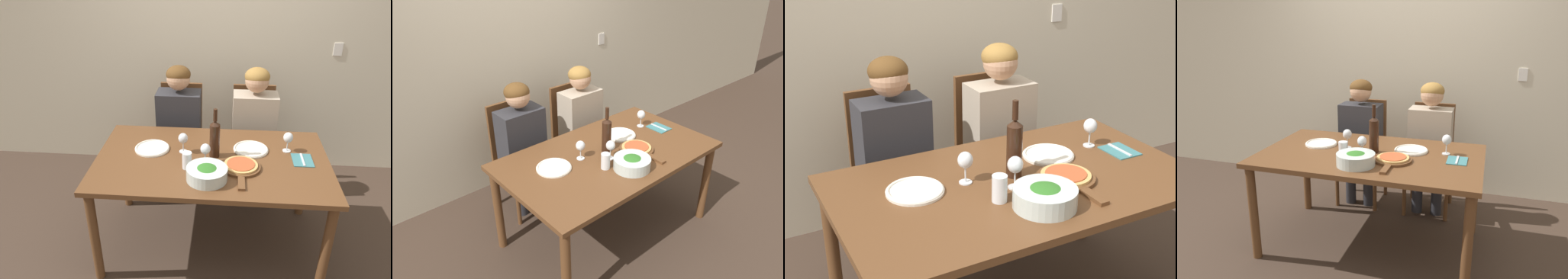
# 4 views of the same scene
# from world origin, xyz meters

# --- Properties ---
(ground_plane) EXTENTS (40.00, 40.00, 0.00)m
(ground_plane) POSITION_xyz_m (0.00, 0.00, 0.00)
(ground_plane) COLOR #3D2D23
(back_wall) EXTENTS (10.00, 0.06, 2.70)m
(back_wall) POSITION_xyz_m (0.00, 1.30, 1.35)
(back_wall) COLOR beige
(back_wall) RESTS_ON ground
(dining_table) EXTENTS (1.65, 0.97, 0.77)m
(dining_table) POSITION_xyz_m (0.00, 0.00, 0.68)
(dining_table) COLOR brown
(dining_table) RESTS_ON ground
(chair_left) EXTENTS (0.42, 0.42, 1.00)m
(chair_left) POSITION_xyz_m (-0.33, 0.83, 0.52)
(chair_left) COLOR brown
(chair_left) RESTS_ON ground
(chair_right) EXTENTS (0.42, 0.42, 1.00)m
(chair_right) POSITION_xyz_m (0.34, 0.83, 0.52)
(chair_right) COLOR brown
(chair_right) RESTS_ON ground
(person_woman) EXTENTS (0.47, 0.51, 1.22)m
(person_woman) POSITION_xyz_m (-0.33, 0.71, 0.73)
(person_woman) COLOR #28282D
(person_woman) RESTS_ON ground
(person_man) EXTENTS (0.47, 0.51, 1.22)m
(person_man) POSITION_xyz_m (0.34, 0.71, 0.73)
(person_man) COLOR #28282D
(person_man) RESTS_ON ground
(wine_bottle) EXTENTS (0.07, 0.07, 0.37)m
(wine_bottle) POSITION_xyz_m (0.02, 0.04, 0.92)
(wine_bottle) COLOR black
(wine_bottle) RESTS_ON dining_table
(broccoli_bowl) EXTENTS (0.27, 0.27, 0.09)m
(broccoli_bowl) POSITION_xyz_m (-0.02, -0.26, 0.81)
(broccoli_bowl) COLOR silver
(broccoli_bowl) RESTS_ON dining_table
(dinner_plate_left) EXTENTS (0.26, 0.26, 0.02)m
(dinner_plate_left) POSITION_xyz_m (-0.45, 0.10, 0.78)
(dinner_plate_left) COLOR silver
(dinner_plate_left) RESTS_ON dining_table
(dinner_plate_right) EXTENTS (0.26, 0.26, 0.02)m
(dinner_plate_right) POSITION_xyz_m (0.28, 0.15, 0.78)
(dinner_plate_right) COLOR silver
(dinner_plate_right) RESTS_ON dining_table
(pizza_on_board) EXTENTS (0.27, 0.41, 0.04)m
(pizza_on_board) POSITION_xyz_m (0.20, -0.12, 0.78)
(pizza_on_board) COLOR brown
(pizza_on_board) RESTS_ON dining_table
(wine_glass_left) EXTENTS (0.07, 0.07, 0.15)m
(wine_glass_left) POSITION_xyz_m (-0.21, 0.08, 0.87)
(wine_glass_left) COLOR silver
(wine_glass_left) RESTS_ON dining_table
(wine_glass_right) EXTENTS (0.07, 0.07, 0.15)m
(wine_glass_right) POSITION_xyz_m (0.54, 0.16, 0.87)
(wine_glass_right) COLOR silver
(wine_glass_right) RESTS_ON dining_table
(wine_glass_centre) EXTENTS (0.07, 0.07, 0.15)m
(wine_glass_centre) POSITION_xyz_m (-0.04, -0.06, 0.87)
(wine_glass_centre) COLOR silver
(wine_glass_centre) RESTS_ON dining_table
(water_tumbler) EXTENTS (0.07, 0.07, 0.12)m
(water_tumbler) POSITION_xyz_m (-0.16, -0.14, 0.83)
(water_tumbler) COLOR silver
(water_tumbler) RESTS_ON dining_table
(fork_on_napkin) EXTENTS (0.14, 0.18, 0.01)m
(fork_on_napkin) POSITION_xyz_m (0.64, 0.03, 0.77)
(fork_on_napkin) COLOR #387075
(fork_on_napkin) RESTS_ON dining_table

